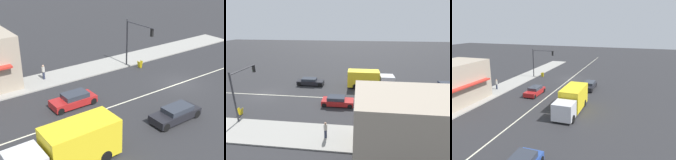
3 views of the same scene
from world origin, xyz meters
TOP-DOWN VIEW (x-y plane):
  - ground_plane at (0.00, 18.00)m, footprint 160.00×160.00m
  - sidewalk_right at (9.00, 18.50)m, footprint 4.00×73.00m
  - lane_marking_center at (0.00, 0.00)m, footprint 0.16×60.00m
  - traffic_signal_main at (6.12, 1.11)m, footprint 4.59×0.34m
  - pedestrian at (9.24, 11.16)m, footprint 0.34×0.34m
  - warning_aframe_sign at (5.99, 0.31)m, footprint 0.45×0.53m
  - delivery_truck at (-5.00, 15.81)m, footprint 2.44×7.50m
  - sedan_dark at (-5.00, 5.84)m, footprint 1.75×4.53m
  - hatchback_red at (2.20, 11.44)m, footprint 1.78×4.14m

SIDE VIEW (x-z plane):
  - ground_plane at x=0.00m, z-range 0.00..0.00m
  - lane_marking_center at x=0.00m, z-range 0.00..0.01m
  - sidewalk_right at x=9.00m, z-range 0.00..0.12m
  - warning_aframe_sign at x=5.99m, z-range 0.01..0.84m
  - hatchback_red at x=2.20m, z-range -0.02..1.23m
  - sedan_dark at x=-5.00m, z-range 0.00..1.23m
  - pedestrian at x=9.24m, z-range 0.16..1.81m
  - delivery_truck at x=-5.00m, z-range 0.03..2.90m
  - traffic_signal_main at x=6.12m, z-range 1.10..6.70m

